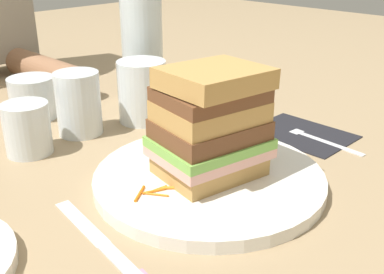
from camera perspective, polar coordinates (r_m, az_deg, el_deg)
The scene contains 26 objects.
ground_plane at distance 0.59m, azimuth 0.48°, elevation -6.18°, with size 3.00×3.00×0.00m, color #9E8460.
main_plate at distance 0.59m, azimuth 2.08°, elevation -5.06°, with size 0.29×0.29×0.02m, color white.
sandwich at distance 0.56m, azimuth 2.27°, elevation 1.61°, with size 0.15×0.12×0.14m.
carrot_shred_0 at distance 0.55m, azimuth -2.77°, elevation -6.23°, with size 0.00×0.00×0.02m, color orange.
carrot_shred_1 at distance 0.55m, azimuth -2.37°, elevation -6.34°, with size 0.00×0.00×0.02m, color orange.
carrot_shred_2 at distance 0.55m, azimuth -3.91°, elevation -6.24°, with size 0.00×0.00×0.02m, color orange.
carrot_shred_3 at distance 0.55m, azimuth -4.61°, elevation -6.54°, with size 0.00×0.00×0.03m, color orange.
carrot_shred_4 at distance 0.54m, azimuth -6.37°, elevation -6.84°, with size 0.00×0.00×0.03m, color orange.
carrot_shred_5 at distance 0.54m, azimuth -4.64°, elevation -6.81°, with size 0.00×0.00×0.03m, color orange.
carrot_shred_6 at distance 0.65m, azimuth 6.59°, elevation -1.78°, with size 0.00×0.00×0.03m, color orange.
carrot_shred_7 at distance 0.65m, azimuth 7.77°, elevation -1.56°, with size 0.00×0.00×0.02m, color orange.
carrot_shred_8 at distance 0.63m, azimuth 7.07°, elevation -2.70°, with size 0.00×0.00×0.03m, color orange.
carrot_shred_9 at distance 0.64m, azimuth 8.79°, elevation -2.00°, with size 0.00×0.00×0.03m, color orange.
carrot_shred_10 at distance 0.63m, azimuth 7.47°, elevation -2.55°, with size 0.00×0.00×0.02m, color orange.
carrot_shred_11 at distance 0.65m, azimuth 8.31°, elevation -1.85°, with size 0.00×0.00×0.03m, color orange.
carrot_shred_12 at distance 0.66m, azimuth 8.04°, elevation -1.41°, with size 0.00×0.00×0.03m, color orange.
carrot_shred_13 at distance 0.64m, azimuth 9.66°, elevation -2.12°, with size 0.00×0.00×0.03m, color orange.
carrot_shred_14 at distance 0.64m, azimuth 9.15°, elevation -2.10°, with size 0.00×0.00×0.02m, color orange.
napkin_dark at distance 0.76m, azimuth 13.06°, elevation 0.47°, with size 0.11×0.15×0.00m, color black.
fork at distance 0.75m, azimuth 14.44°, elevation 0.19°, with size 0.03×0.17×0.00m.
knife at distance 0.50m, azimuth -10.53°, elevation -12.77°, with size 0.04×0.20×0.00m.
juice_glass at distance 0.79m, azimuth -6.04°, elevation 5.28°, with size 0.08×0.08×0.10m.
water_bottle at distance 0.88m, azimuth -6.14°, elevation 12.90°, with size 0.08×0.08×0.29m.
empty_tumbler_0 at distance 0.71m, azimuth -19.37°, elevation 0.96°, with size 0.07×0.07×0.07m, color silver.
empty_tumbler_1 at distance 0.85m, azimuth -18.76°, elevation 4.53°, with size 0.08×0.08×0.07m, color silver.
empty_tumbler_2 at distance 0.75m, azimuth -13.56°, elevation 4.00°, with size 0.07×0.07×0.10m, color silver.
Camera 1 is at (-0.37, -0.36, 0.29)m, focal length 43.96 mm.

